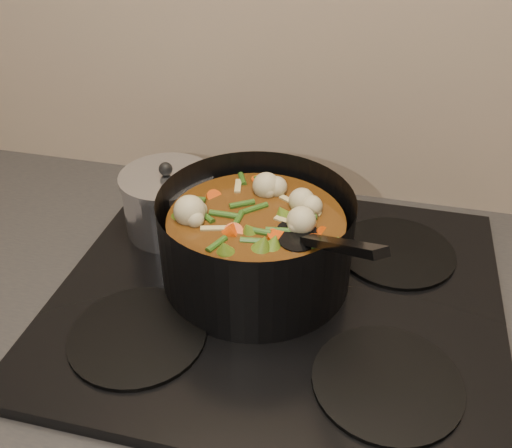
# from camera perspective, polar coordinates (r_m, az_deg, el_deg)

# --- Properties ---
(stovetop) EXTENTS (0.62, 0.54, 0.03)m
(stovetop) POSITION_cam_1_polar(r_m,az_deg,el_deg) (0.83, 2.23, -7.18)
(stovetop) COLOR black
(stovetop) RESTS_ON counter
(stockpot) EXTENTS (0.36, 0.36, 0.20)m
(stockpot) POSITION_cam_1_polar(r_m,az_deg,el_deg) (0.81, 0.03, -1.79)
(stockpot) COLOR black
(stockpot) RESTS_ON stovetop
(saucepan) EXTENTS (0.15, 0.15, 0.12)m
(saucepan) POSITION_cam_1_polar(r_m,az_deg,el_deg) (0.93, -8.69, 2.20)
(saucepan) COLOR silver
(saucepan) RESTS_ON stovetop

